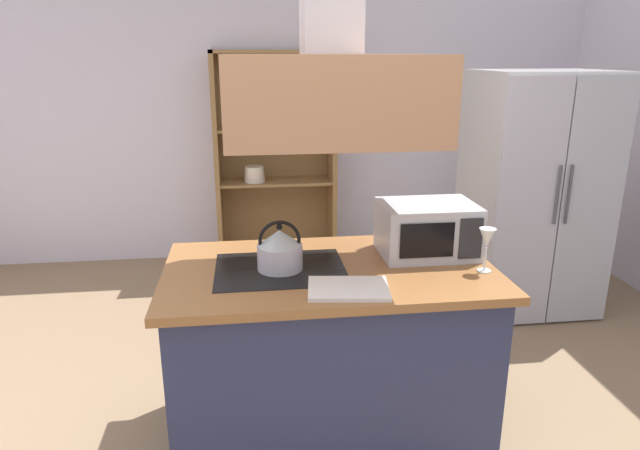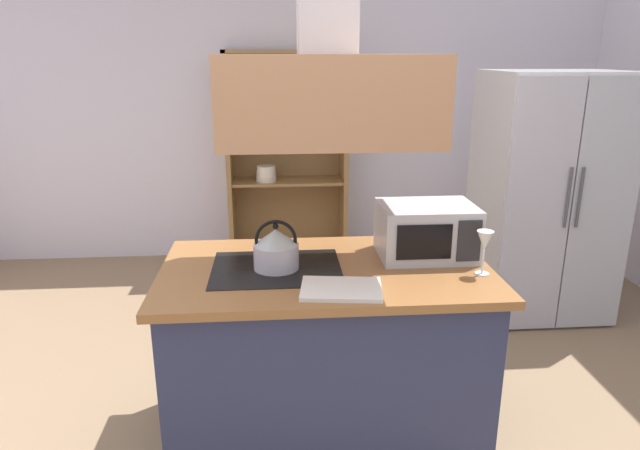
{
  "view_description": "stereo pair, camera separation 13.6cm",
  "coord_description": "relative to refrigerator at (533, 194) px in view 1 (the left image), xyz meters",
  "views": [
    {
      "loc": [
        -0.19,
        -2.2,
        1.86
      ],
      "look_at": [
        0.17,
        0.57,
        1.0
      ],
      "focal_mm": 31.4,
      "sensor_mm": 36.0,
      "label": 1
    },
    {
      "loc": [
        -0.06,
        -2.22,
        1.86
      ],
      "look_at": [
        0.17,
        0.57,
        1.0
      ],
      "focal_mm": 31.4,
      "sensor_mm": 36.0,
      "label": 2
    }
  ],
  "objects": [
    {
      "name": "wall_back",
      "position": [
        -1.87,
        1.45,
        0.47
      ],
      "size": [
        6.0,
        0.12,
        2.7
      ],
      "primitive_type": "cube",
      "color": "silver",
      "rests_on": "ground"
    },
    {
      "name": "kitchen_island",
      "position": [
        -1.7,
        -1.33,
        -0.42
      ],
      "size": [
        1.54,
        0.89,
        0.9
      ],
      "color": "#2A304F",
      "rests_on": "ground"
    },
    {
      "name": "range_hood",
      "position": [
        -1.7,
        -1.33,
        0.91
      ],
      "size": [
        0.9,
        0.7,
        1.2
      ],
      "color": "#B07A53"
    },
    {
      "name": "refrigerator",
      "position": [
        0.0,
        0.0,
        0.0
      ],
      "size": [
        0.9,
        0.78,
        1.75
      ],
      "color": "#BAB9B8",
      "rests_on": "ground"
    },
    {
      "name": "dish_cabinet",
      "position": [
        -1.83,
        1.23,
        -0.04
      ],
      "size": [
        1.06,
        0.4,
        1.89
      ],
      "color": "olive",
      "rests_on": "ground"
    },
    {
      "name": "kettle",
      "position": [
        -1.94,
        -1.33,
        0.12
      ],
      "size": [
        0.21,
        0.21,
        0.23
      ],
      "color": "#BCB6C0",
      "rests_on": "kitchen_island"
    },
    {
      "name": "cutting_board",
      "position": [
        -1.66,
        -1.61,
        0.03
      ],
      "size": [
        0.37,
        0.28,
        0.02
      ],
      "primitive_type": "cube",
      "rotation": [
        0.0,
        0.0,
        -0.13
      ],
      "color": "silver",
      "rests_on": "kitchen_island"
    },
    {
      "name": "microwave",
      "position": [
        -1.2,
        -1.21,
        0.15
      ],
      "size": [
        0.46,
        0.35,
        0.26
      ],
      "color": "#B7BABF",
      "rests_on": "kitchen_island"
    },
    {
      "name": "wine_glass_on_counter",
      "position": [
        -1.0,
        -1.47,
        0.18
      ],
      "size": [
        0.08,
        0.08,
        0.21
      ],
      "color": "silver",
      "rests_on": "kitchen_island"
    }
  ]
}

